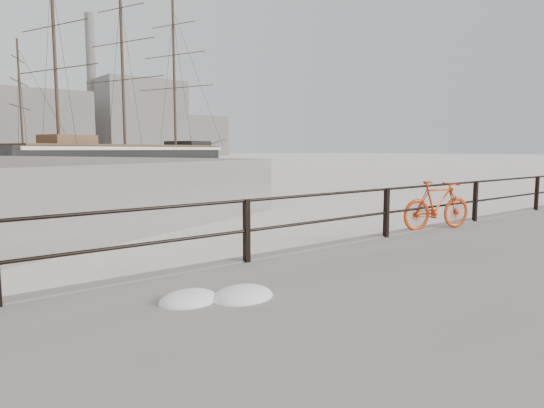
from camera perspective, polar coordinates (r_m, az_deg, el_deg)
ground at (r=13.20m, az=22.06°, el=-3.30°), size 400.00×400.00×0.00m
guardrail at (r=13.02m, az=22.80°, el=0.31°), size 28.00×0.10×1.00m
bicycle at (r=11.38m, az=18.83°, el=-0.12°), size 1.81×0.76×1.09m
barque_black at (r=96.91m, az=-16.84°, el=4.92°), size 65.55×40.84×35.12m
industrial_west at (r=149.76m, az=-27.08°, el=8.38°), size 32.00×18.00×18.00m
industrial_mid at (r=165.50m, az=-15.41°, el=9.64°), size 26.00×20.00×24.00m
industrial_east at (r=180.11m, az=-9.22°, el=7.92°), size 20.00×16.00×14.00m
smokestack at (r=166.34m, az=-20.43°, el=12.92°), size 2.80×2.80×44.00m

